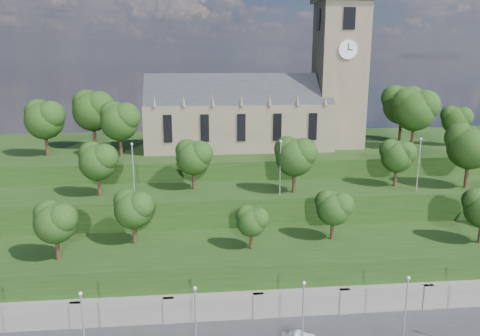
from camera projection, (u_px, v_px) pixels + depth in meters
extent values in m
cube|color=slate|center=(300.00, 308.00, 54.19)|extent=(160.00, 2.00, 5.00)
cube|color=slate|center=(77.00, 323.00, 51.03)|extent=(1.20, 0.60, 5.00)
cube|color=slate|center=(169.00, 319.00, 51.98)|extent=(1.20, 0.60, 5.00)
cube|color=slate|center=(258.00, 314.00, 52.94)|extent=(1.20, 0.60, 5.00)
cube|color=slate|center=(344.00, 309.00, 53.89)|extent=(1.20, 0.60, 5.00)
cube|color=slate|center=(427.00, 305.00, 54.85)|extent=(1.20, 0.60, 5.00)
cube|color=#1A3411|center=(290.00, 273.00, 59.65)|extent=(160.00, 12.00, 8.00)
cube|color=#1A3411|center=(275.00, 227.00, 69.83)|extent=(160.00, 10.00, 12.00)
cube|color=#1A3411|center=(257.00, 181.00, 89.81)|extent=(160.00, 32.00, 15.00)
cube|color=brown|center=(238.00, 125.00, 82.88)|extent=(32.00, 12.00, 8.00)
cube|color=#24272C|center=(238.00, 103.00, 81.95)|extent=(32.00, 10.18, 10.18)
cone|color=brown|center=(154.00, 101.00, 74.59)|extent=(0.70, 0.70, 1.80)
cone|color=brown|center=(184.00, 101.00, 75.04)|extent=(0.70, 0.70, 1.80)
cone|color=brown|center=(213.00, 101.00, 75.48)|extent=(0.70, 0.70, 1.80)
cone|color=brown|center=(241.00, 101.00, 75.93)|extent=(0.70, 0.70, 1.80)
cone|color=brown|center=(270.00, 100.00, 76.38)|extent=(0.70, 0.70, 1.80)
cone|color=brown|center=(298.00, 100.00, 76.82)|extent=(0.70, 0.70, 1.80)
cone|color=brown|center=(325.00, 100.00, 77.27)|extent=(0.70, 0.70, 1.80)
cube|color=black|center=(168.00, 129.00, 75.73)|extent=(1.40, 0.25, 4.50)
cube|color=black|center=(205.00, 128.00, 76.30)|extent=(1.40, 0.25, 4.50)
cube|color=black|center=(241.00, 128.00, 76.88)|extent=(1.40, 0.25, 4.50)
cube|color=black|center=(277.00, 127.00, 77.45)|extent=(1.40, 0.25, 4.50)
cube|color=black|center=(313.00, 127.00, 78.02)|extent=(1.40, 0.25, 4.50)
cube|color=brown|center=(339.00, 76.00, 82.62)|extent=(8.00, 8.00, 25.00)
cube|color=black|center=(349.00, 18.00, 76.46)|extent=(2.00, 0.25, 3.50)
cube|color=black|center=(335.00, 22.00, 84.36)|extent=(2.00, 0.25, 3.50)
cube|color=black|center=(319.00, 20.00, 80.02)|extent=(0.25, 2.00, 3.50)
cube|color=black|center=(365.00, 20.00, 80.80)|extent=(0.25, 2.00, 3.50)
cylinder|color=white|center=(348.00, 50.00, 77.59)|extent=(3.20, 0.30, 3.20)
cylinder|color=white|center=(363.00, 50.00, 81.97)|extent=(0.30, 3.20, 3.20)
cube|color=black|center=(348.00, 46.00, 77.29)|extent=(0.12, 0.05, 1.10)
cube|color=black|center=(351.00, 50.00, 77.45)|extent=(0.80, 0.05, 0.12)
cylinder|color=black|center=(57.00, 247.00, 53.78)|extent=(0.50, 0.50, 3.04)
sphere|color=#17340E|center=(55.00, 223.00, 53.09)|extent=(4.73, 4.73, 4.73)
sphere|color=#17340E|center=(62.00, 218.00, 52.56)|extent=(3.54, 3.54, 3.54)
sphere|color=#17340E|center=(48.00, 214.00, 53.37)|extent=(3.31, 3.31, 3.31)
cylinder|color=black|center=(134.00, 232.00, 58.44)|extent=(0.49, 0.49, 3.01)
sphere|color=#17340E|center=(133.00, 210.00, 57.76)|extent=(4.67, 4.67, 4.67)
sphere|color=#17340E|center=(140.00, 206.00, 57.24)|extent=(3.51, 3.51, 3.51)
sphere|color=#17340E|center=(127.00, 202.00, 58.03)|extent=(3.27, 3.27, 3.27)
cylinder|color=black|center=(251.00, 239.00, 56.99)|extent=(0.46, 0.46, 2.33)
sphere|color=#17340E|center=(251.00, 222.00, 56.47)|extent=(3.62, 3.62, 3.62)
sphere|color=#17340E|center=(258.00, 219.00, 56.06)|extent=(2.71, 2.71, 2.71)
sphere|color=#17340E|center=(246.00, 215.00, 56.68)|extent=(2.53, 2.53, 2.53)
cylinder|color=black|center=(332.00, 229.00, 59.90)|extent=(0.48, 0.48, 2.77)
sphere|color=#17340E|center=(333.00, 209.00, 59.28)|extent=(4.31, 4.31, 4.31)
sphere|color=#17340E|center=(341.00, 205.00, 58.79)|extent=(3.23, 3.23, 3.23)
sphere|color=#17340E|center=(327.00, 201.00, 59.53)|extent=(3.02, 3.02, 3.02)
cylinder|color=black|center=(480.00, 231.00, 58.71)|extent=(0.49, 0.49, 3.01)
sphere|color=#17340E|center=(475.00, 201.00, 58.30)|extent=(3.27, 3.27, 3.27)
cylinder|color=black|center=(99.00, 184.00, 64.70)|extent=(0.50, 0.50, 3.26)
sphere|color=#17340E|center=(98.00, 162.00, 63.96)|extent=(5.07, 5.07, 5.07)
sphere|color=#17340E|center=(104.00, 157.00, 63.39)|extent=(3.81, 3.81, 3.81)
sphere|color=#17340E|center=(91.00, 154.00, 64.25)|extent=(3.55, 3.55, 3.55)
cylinder|color=black|center=(194.00, 179.00, 67.89)|extent=(0.50, 0.50, 3.17)
sphere|color=#17340E|center=(193.00, 158.00, 67.18)|extent=(4.93, 4.93, 4.93)
sphere|color=#17340E|center=(200.00, 154.00, 66.62)|extent=(3.70, 3.70, 3.70)
sphere|color=#17340E|center=(187.00, 151.00, 67.46)|extent=(3.45, 3.45, 3.45)
cylinder|color=black|center=(294.00, 181.00, 66.31)|extent=(0.51, 0.51, 3.47)
sphere|color=#17340E|center=(295.00, 157.00, 65.53)|extent=(5.40, 5.40, 5.40)
sphere|color=#17340E|center=(303.00, 152.00, 64.92)|extent=(4.05, 4.05, 4.05)
sphere|color=#17340E|center=(287.00, 149.00, 65.84)|extent=(3.78, 3.78, 3.78)
cylinder|color=black|center=(395.00, 176.00, 69.81)|extent=(0.49, 0.49, 3.02)
sphere|color=#17340E|center=(397.00, 157.00, 69.13)|extent=(4.70, 4.70, 4.70)
sphere|color=#17340E|center=(405.00, 153.00, 68.60)|extent=(3.52, 3.52, 3.52)
sphere|color=#17340E|center=(390.00, 150.00, 69.40)|extent=(3.29, 3.29, 3.29)
cylinder|color=black|center=(467.00, 174.00, 68.70)|extent=(0.54, 0.54, 4.12)
sphere|color=#17340E|center=(470.00, 147.00, 67.77)|extent=(6.41, 6.41, 6.41)
sphere|color=#17340E|center=(460.00, 138.00, 68.14)|extent=(4.49, 4.49, 4.49)
cylinder|color=black|center=(47.00, 144.00, 76.43)|extent=(0.54, 0.54, 3.97)
sphere|color=#17340E|center=(44.00, 120.00, 75.54)|extent=(6.18, 6.18, 6.18)
sphere|color=#17340E|center=(51.00, 115.00, 74.84)|extent=(4.63, 4.63, 4.63)
sphere|color=#17340E|center=(38.00, 112.00, 75.89)|extent=(4.32, 4.32, 4.32)
cylinder|color=black|center=(95.00, 136.00, 82.80)|extent=(0.56, 0.56, 4.43)
sphere|color=#17340E|center=(93.00, 112.00, 81.81)|extent=(6.89, 6.89, 6.89)
sphere|color=#17340E|center=(100.00, 106.00, 81.03)|extent=(5.17, 5.17, 5.17)
sphere|color=#17340E|center=(86.00, 103.00, 82.21)|extent=(4.82, 4.82, 4.82)
cylinder|color=black|center=(121.00, 145.00, 75.67)|extent=(0.53, 0.53, 3.87)
sphere|color=#17340E|center=(119.00, 122.00, 74.80)|extent=(6.02, 6.02, 6.02)
sphere|color=#17340E|center=(126.00, 117.00, 74.12)|extent=(4.51, 4.51, 4.51)
sphere|color=#17340E|center=(113.00, 114.00, 75.15)|extent=(4.21, 4.21, 4.21)
cylinder|color=black|center=(413.00, 136.00, 82.33)|extent=(0.56, 0.56, 4.53)
sphere|color=#17340E|center=(415.00, 111.00, 81.31)|extent=(7.05, 7.05, 7.05)
sphere|color=#17340E|center=(425.00, 105.00, 80.52)|extent=(5.29, 5.29, 5.29)
sphere|color=#17340E|center=(406.00, 102.00, 81.72)|extent=(4.94, 4.94, 4.94)
cylinder|color=black|center=(400.00, 129.00, 90.19)|extent=(0.56, 0.56, 4.59)
sphere|color=#17340E|center=(402.00, 106.00, 89.16)|extent=(7.14, 7.14, 7.14)
sphere|color=#17340E|center=(411.00, 100.00, 88.36)|extent=(5.35, 5.35, 5.35)
sphere|color=#17340E|center=(394.00, 98.00, 89.57)|extent=(5.00, 5.00, 5.00)
cylinder|color=black|center=(454.00, 137.00, 85.28)|extent=(0.50, 0.50, 3.11)
sphere|color=#17340E|center=(456.00, 121.00, 84.58)|extent=(4.84, 4.84, 4.84)
sphere|color=#17340E|center=(463.00, 117.00, 84.04)|extent=(3.63, 3.63, 3.63)
sphere|color=#17340E|center=(450.00, 115.00, 84.86)|extent=(3.39, 3.39, 3.39)
sphere|color=silver|center=(80.00, 294.00, 41.00)|extent=(0.36, 0.36, 0.36)
cylinder|color=#B2B2B7|center=(196.00, 332.00, 42.97)|extent=(0.16, 0.16, 8.51)
sphere|color=silver|center=(195.00, 288.00, 41.96)|extent=(0.36, 0.36, 0.36)
cylinder|color=#B2B2B7|center=(303.00, 326.00, 43.93)|extent=(0.16, 0.16, 8.51)
sphere|color=silver|center=(304.00, 283.00, 42.91)|extent=(0.36, 0.36, 0.36)
cylinder|color=#B2B2B7|center=(405.00, 320.00, 44.89)|extent=(0.16, 0.16, 8.51)
sphere|color=silver|center=(408.00, 278.00, 43.87)|extent=(0.36, 0.36, 0.36)
cylinder|color=#B2B2B7|center=(133.00, 172.00, 62.75)|extent=(0.16, 0.16, 7.49)
sphere|color=silver|center=(132.00, 144.00, 61.85)|extent=(0.36, 0.36, 0.36)
cylinder|color=#B2B2B7|center=(280.00, 169.00, 64.66)|extent=(0.16, 0.16, 7.49)
sphere|color=silver|center=(281.00, 141.00, 63.76)|extent=(0.36, 0.36, 0.36)
cylinder|color=#B2B2B7|center=(419.00, 166.00, 66.57)|extent=(0.16, 0.16, 7.49)
sphere|color=silver|center=(421.00, 139.00, 65.67)|extent=(0.36, 0.36, 0.36)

